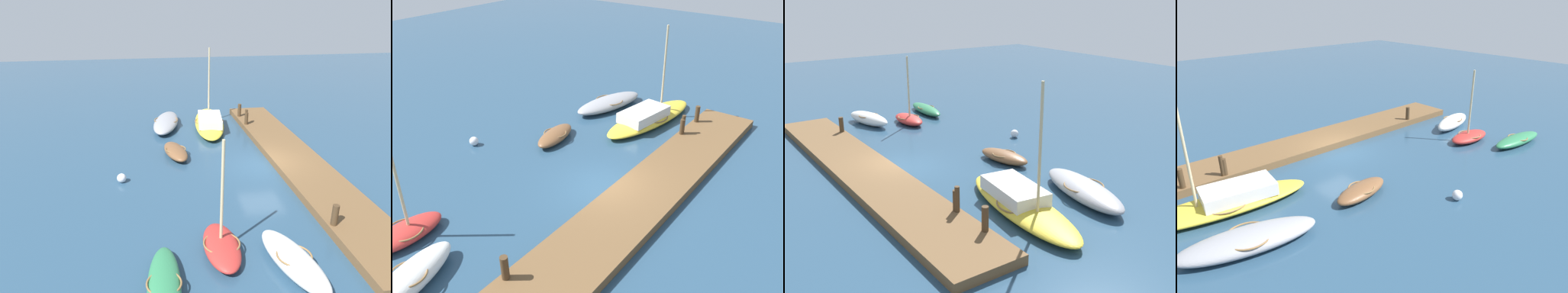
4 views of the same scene
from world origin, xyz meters
The scene contains 13 objects.
ground_plane centered at (0.00, 0.00, 0.00)m, with size 84.00×84.00×0.00m, color navy.
dock_platform centered at (0.00, -2.00, 0.20)m, with size 21.67×2.97×0.41m, color brown.
rowboat_red centered at (-7.57, 4.20, 0.36)m, with size 3.16×1.48×4.69m.
dinghy_brown centered at (2.32, 4.98, 0.31)m, with size 3.31×1.78×0.61m.
motorboat_grey centered at (8.00, 5.12, 0.38)m, with size 5.55×2.80×0.74m.
rowboat_green centered at (-9.44, 6.58, 0.30)m, with size 4.36×1.46×0.59m.
sailboat_yellow centered at (7.49, 1.87, 0.43)m, with size 7.79×3.11×5.78m.
rowboat_white centered at (-8.93, 1.82, 0.42)m, with size 4.13×2.09×0.83m.
mooring_post_west centered at (-6.94, -0.76, 0.87)m, with size 0.28×0.28×0.93m, color #47331E.
mooring_post_mid_west centered at (6.59, -0.76, 0.85)m, with size 0.25×0.25×0.89m, color #47331E.
mooring_post_mid_east centered at (6.70, -0.76, 0.95)m, with size 0.21×0.21×1.09m, color #47331E.
mooring_post_east centered at (8.63, -0.76, 0.90)m, with size 0.27×0.27×0.99m, color #47331E.
marker_buoy centered at (-0.82, 8.22, 0.25)m, with size 0.50×0.50×0.50m, color silver.
Camera 1 is at (-19.63, 7.07, 9.44)m, focal length 35.13 mm.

